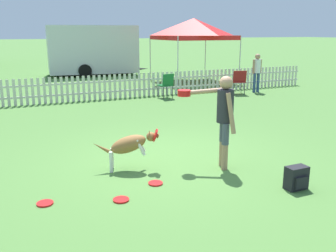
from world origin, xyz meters
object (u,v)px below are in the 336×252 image
at_px(spectator_standing, 257,70).
at_px(leaping_dog, 130,144).
at_px(frisbee_near_dog, 45,203).
at_px(folding_chair_center, 167,83).
at_px(frisbee_near_handler, 121,200).
at_px(folding_chair_blue_left, 239,80).
at_px(frisbee_midfield, 156,183).
at_px(handler_person, 222,111).
at_px(backpack_on_grass, 297,178).
at_px(equipment_trailer, 92,49).
at_px(canopy_tent_main, 194,29).

bearing_deg(spectator_standing, leaping_dog, 37.68).
xyz_separation_m(frisbee_near_dog, folding_chair_center, (4.97, 6.98, 0.51)).
height_order(frisbee_near_handler, frisbee_near_dog, same).
bearing_deg(folding_chair_blue_left, frisbee_midfield, 65.20).
bearing_deg(handler_person, folding_chair_center, 3.87).
bearing_deg(spectator_standing, folding_chair_center, -5.63).
height_order(handler_person, backpack_on_grass, handler_person).
relative_size(frisbee_midfield, equipment_trailer, 0.04).
distance_m(folding_chair_blue_left, equipment_trailer, 9.29).
bearing_deg(frisbee_midfield, equipment_trailer, 80.00).
height_order(frisbee_near_dog, backpack_on_grass, backpack_on_grass).
xyz_separation_m(backpack_on_grass, folding_chair_center, (1.47, 8.01, 0.35)).
xyz_separation_m(leaping_dog, folding_chair_center, (3.47, 6.21, 0.07)).
height_order(frisbee_near_handler, frisbee_midfield, same).
distance_m(handler_person, equipment_trailer, 15.07).
relative_size(frisbee_near_handler, folding_chair_center, 0.26).
height_order(frisbee_near_handler, equipment_trailer, equipment_trailer).
bearing_deg(leaping_dog, frisbee_near_handler, -4.59).
relative_size(handler_person, frisbee_near_handler, 7.02).
bearing_deg(equipment_trailer, frisbee_near_dog, -100.31).
height_order(folding_chair_blue_left, canopy_tent_main, canopy_tent_main).
relative_size(spectator_standing, equipment_trailer, 0.27).
relative_size(frisbee_near_handler, frisbee_near_dog, 1.00).
bearing_deg(spectator_standing, frisbee_near_dog, 35.78).
height_order(backpack_on_grass, spectator_standing, spectator_standing).
xyz_separation_m(handler_person, equipment_trailer, (1.37, 15.01, 0.37)).
height_order(frisbee_near_handler, canopy_tent_main, canopy_tent_main).
distance_m(leaping_dog, folding_chair_blue_left, 8.62).
bearing_deg(frisbee_near_handler, spectator_standing, 42.63).
distance_m(backpack_on_grass, folding_chair_center, 8.15).
relative_size(frisbee_near_handler, backpack_on_grass, 0.64).
bearing_deg(folding_chair_blue_left, frisbee_near_dog, 58.49).
xyz_separation_m(frisbee_midfield, folding_chair_center, (3.32, 6.96, 0.51)).
height_order(leaping_dog, folding_chair_blue_left, folding_chair_blue_left).
bearing_deg(canopy_tent_main, folding_chair_blue_left, -92.71).
distance_m(frisbee_near_dog, frisbee_midfield, 1.65).
bearing_deg(folding_chair_blue_left, handler_person, 71.00).
xyz_separation_m(folding_chair_blue_left, folding_chair_center, (-2.82, 0.32, -0.01)).
xyz_separation_m(folding_chair_blue_left, canopy_tent_main, (0.19, 3.97, 1.87)).
distance_m(frisbee_near_handler, folding_chair_blue_left, 9.77).
bearing_deg(folding_chair_center, handler_person, 64.51).
height_order(spectator_standing, equipment_trailer, equipment_trailer).
height_order(folding_chair_blue_left, equipment_trailer, equipment_trailer).
height_order(folding_chair_center, canopy_tent_main, canopy_tent_main).
bearing_deg(backpack_on_grass, frisbee_near_handler, 164.43).
height_order(handler_person, equipment_trailer, equipment_trailer).
distance_m(frisbee_midfield, backpack_on_grass, 2.13).
xyz_separation_m(canopy_tent_main, spectator_standing, (0.70, -3.88, -1.53)).
bearing_deg(frisbee_near_handler, canopy_tent_main, 57.47).
xyz_separation_m(handler_person, leaping_dog, (-1.46, 0.53, -0.55)).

